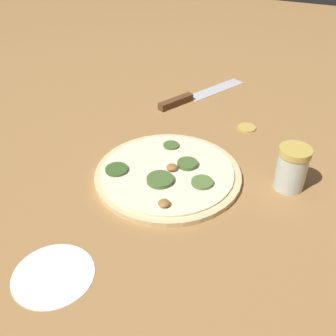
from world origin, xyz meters
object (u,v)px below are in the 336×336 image
Objects in this scene: pizza at (168,174)px; spice_jar at (292,168)px; loose_cap at (247,127)px; knife at (190,98)px.

spice_jar reaches higher than pizza.
pizza is 6.72× the size of loose_cap.
pizza reaches higher than loose_cap.
pizza is 3.33× the size of spice_jar.
loose_cap is at bearing -89.02° from knife.
knife is at bearing 63.93° from loose_cap.
loose_cap is (0.24, -0.09, -0.00)m from pizza.
pizza is 0.34m from knife.
spice_jar is at bearing -145.60° from loose_cap.
pizza reaches higher than knife.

